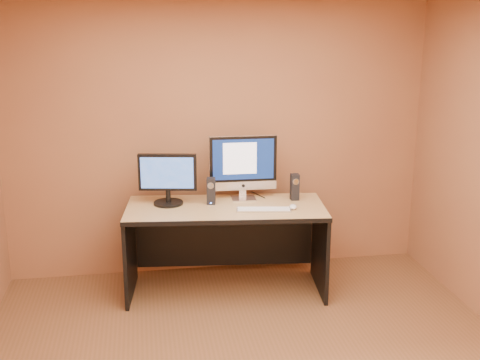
% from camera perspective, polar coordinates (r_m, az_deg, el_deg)
% --- Properties ---
extents(walls, '(4.00, 4.00, 2.60)m').
position_cam_1_polar(walls, '(3.79, 1.95, -1.93)').
color(walls, '#905B3A').
rests_on(walls, ground).
extents(desk, '(1.81, 0.94, 0.81)m').
position_cam_1_polar(desk, '(5.42, -1.35, -6.60)').
color(desk, tan).
rests_on(desk, ground).
extents(imac, '(0.63, 0.25, 0.60)m').
position_cam_1_polar(imac, '(5.43, 0.33, 1.22)').
color(imac, silver).
rests_on(imac, desk).
extents(second_monitor, '(0.56, 0.35, 0.46)m').
position_cam_1_polar(second_monitor, '(5.33, -6.87, 0.06)').
color(second_monitor, black).
rests_on(second_monitor, desk).
extents(speaker_left, '(0.09, 0.09, 0.24)m').
position_cam_1_polar(speaker_left, '(5.33, -2.76, -1.04)').
color(speaker_left, black).
rests_on(speaker_left, desk).
extents(speaker_right, '(0.08, 0.08, 0.24)m').
position_cam_1_polar(speaker_right, '(5.47, 5.21, -0.66)').
color(speaker_right, black).
rests_on(speaker_right, desk).
extents(keyboard, '(0.48, 0.20, 0.02)m').
position_cam_1_polar(keyboard, '(5.18, 2.27, -2.81)').
color(keyboard, '#BCBCC1').
rests_on(keyboard, desk).
extents(mouse, '(0.08, 0.12, 0.04)m').
position_cam_1_polar(mouse, '(5.24, 5.06, -2.53)').
color(mouse, white).
rests_on(mouse, desk).
extents(cable_a, '(0.09, 0.23, 0.01)m').
position_cam_1_polar(cable_a, '(5.62, 1.73, -1.41)').
color(cable_a, black).
rests_on(cable_a, desk).
extents(cable_b, '(0.11, 0.17, 0.01)m').
position_cam_1_polar(cable_b, '(5.57, -0.08, -1.53)').
color(cable_b, black).
rests_on(cable_b, desk).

